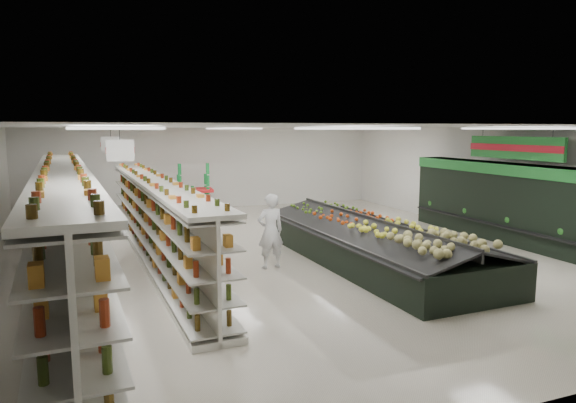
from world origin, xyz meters
name	(u,v)px	position (x,y,z in m)	size (l,w,h in m)	color
floor	(275,252)	(0.00, 0.00, 0.00)	(16.00, 16.00, 0.00)	beige
ceiling	(275,127)	(0.00, 0.00, 3.20)	(14.00, 16.00, 0.02)	white
wall_back	(207,168)	(0.00, 8.00, 1.60)	(14.00, 0.02, 3.20)	white
wall_front	(524,272)	(0.00, -8.00, 1.60)	(14.00, 0.02, 3.20)	white
wall_right	(493,181)	(7.00, 0.00, 1.60)	(0.02, 16.00, 3.20)	white
produce_wall_case	(519,200)	(6.53, -1.50, 1.24)	(0.93, 8.00, 2.20)	black
aisle_sign_near	(120,150)	(-3.80, -2.00, 2.75)	(0.52, 0.06, 0.75)	white
aisle_sign_far	(111,144)	(-3.80, 2.00, 2.75)	(0.52, 0.06, 0.75)	white
hortifruti_banner	(514,148)	(6.25, -1.50, 2.65)	(0.12, 3.20, 0.95)	#207B2E
gondola_left	(66,230)	(-4.88, -0.66, 1.07)	(1.65, 13.48, 2.33)	white
gondola_center	(156,223)	(-2.93, 0.39, 0.90)	(1.26, 11.29, 1.95)	white
produce_island	(371,241)	(1.80, -1.70, 0.50)	(2.86, 7.38, 1.09)	black
soda_endcap	(193,192)	(-0.86, 6.45, 0.85)	(1.46, 1.06, 1.76)	red
shopper_main	(270,231)	(-0.60, -1.36, 0.86)	(0.62, 0.41, 1.71)	white
shopper_background	(138,205)	(-3.00, 4.25, 0.80)	(0.78, 0.48, 1.60)	tan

